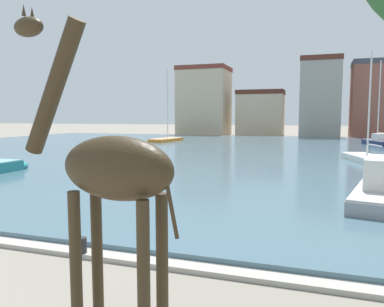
{
  "coord_description": "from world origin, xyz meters",
  "views": [
    {
      "loc": [
        5.31,
        -0.3,
        3.46
      ],
      "look_at": [
        1.34,
        11.64,
        2.2
      ],
      "focal_mm": 34.81,
      "sensor_mm": 36.0,
      "label": 1
    }
  ],
  "objects_px": {
    "giraffe_statue": "(108,174)",
    "mooring_bollard": "(82,248)",
    "sailboat_navy": "(377,142)",
    "sailboat_white": "(366,160)",
    "sailboat_orange": "(168,140)"
  },
  "relations": [
    {
      "from": "sailboat_navy",
      "to": "mooring_bollard",
      "type": "xyz_separation_m",
      "value": [
        -11.97,
        -38.82,
        -0.32
      ]
    },
    {
      "from": "giraffe_statue",
      "to": "mooring_bollard",
      "type": "bearing_deg",
      "value": 131.03
    },
    {
      "from": "sailboat_white",
      "to": "mooring_bollard",
      "type": "distance_m",
      "value": 23.22
    },
    {
      "from": "giraffe_statue",
      "to": "sailboat_orange",
      "type": "distance_m",
      "value": 43.71
    },
    {
      "from": "sailboat_white",
      "to": "mooring_bollard",
      "type": "bearing_deg",
      "value": -112.34
    },
    {
      "from": "giraffe_statue",
      "to": "sailboat_white",
      "type": "relative_size",
      "value": 0.65
    },
    {
      "from": "sailboat_white",
      "to": "mooring_bollard",
      "type": "height_order",
      "value": "sailboat_white"
    },
    {
      "from": "sailboat_navy",
      "to": "mooring_bollard",
      "type": "distance_m",
      "value": 40.63
    },
    {
      "from": "giraffe_statue",
      "to": "sailboat_navy",
      "type": "relative_size",
      "value": 0.53
    },
    {
      "from": "giraffe_statue",
      "to": "mooring_bollard",
      "type": "distance_m",
      "value": 4.59
    },
    {
      "from": "giraffe_statue",
      "to": "mooring_bollard",
      "type": "relative_size",
      "value": 10.33
    },
    {
      "from": "sailboat_white",
      "to": "sailboat_orange",
      "type": "distance_m",
      "value": 27.28
    },
    {
      "from": "giraffe_statue",
      "to": "mooring_bollard",
      "type": "height_order",
      "value": "giraffe_statue"
    },
    {
      "from": "sailboat_white",
      "to": "mooring_bollard",
      "type": "relative_size",
      "value": 15.87
    },
    {
      "from": "sailboat_orange",
      "to": "mooring_bollard",
      "type": "relative_size",
      "value": 19.01
    }
  ]
}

